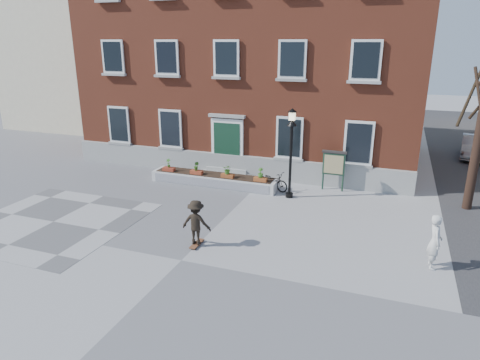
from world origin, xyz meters
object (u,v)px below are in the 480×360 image
at_px(bicycle, 272,181).
at_px(skateboarder, 196,222).
at_px(parked_car, 474,147).
at_px(lamp_post, 291,141).
at_px(bystander, 435,242).
at_px(notice_board, 334,164).

distance_m(bicycle, skateboarder, 6.39).
relative_size(bicycle, skateboarder, 1.05).
distance_m(bicycle, parked_car, 13.65).
bearing_deg(lamp_post, bicycle, 145.49).
bearing_deg(bystander, parked_car, -19.07).
xyz_separation_m(bicycle, notice_board, (2.63, 0.91, 0.82)).
height_order(bystander, lamp_post, lamp_post).
distance_m(bicycle, notice_board, 2.90).
height_order(parked_car, notice_board, notice_board).
bearing_deg(lamp_post, parked_car, 50.56).
relative_size(bystander, notice_board, 0.92).
bearing_deg(bicycle, bystander, -109.94).
relative_size(parked_car, lamp_post, 0.99).
bearing_deg(lamp_post, skateboarder, -107.64).
height_order(bicycle, skateboarder, skateboarder).
relative_size(notice_board, skateboarder, 1.16).
distance_m(parked_car, skateboarder, 19.12).
distance_m(notice_board, skateboarder, 8.03).
relative_size(bicycle, lamp_post, 0.43).
relative_size(parked_car, skateboarder, 2.40).
distance_m(lamp_post, skateboarder, 6.16).
distance_m(bicycle, lamp_post, 2.42).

